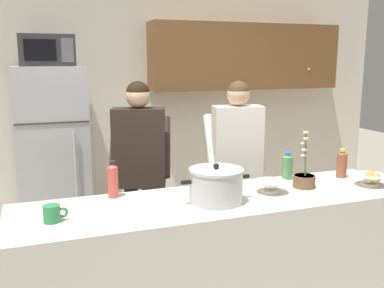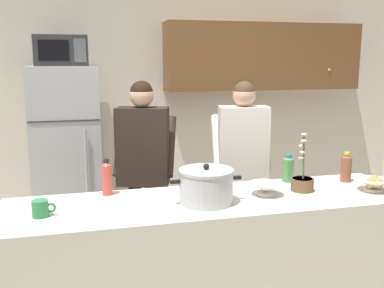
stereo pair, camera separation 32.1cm
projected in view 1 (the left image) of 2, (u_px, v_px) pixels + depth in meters
The scene contains 14 objects.
back_wall_unit at pixel (163, 93), 4.83m from camera, with size 6.00×0.48×2.60m.
kitchen_island at pixel (221, 266), 2.84m from camera, with size 2.59×0.68×0.92m, color silver.
refrigerator at pixel (53, 158), 4.16m from camera, with size 0.64×0.68×1.72m.
microwave at pixel (47, 50), 3.95m from camera, with size 0.48×0.37×0.28m.
person_near_pot at pixel (139, 158), 3.47m from camera, with size 0.58×0.52×1.62m.
person_by_sink at pixel (237, 153), 3.70m from camera, with size 0.55×0.48×1.61m.
cooking_pot at pixel (216, 185), 2.67m from camera, with size 0.45×0.34×0.25m.
coffee_mug at pixel (52, 214), 2.35m from camera, with size 0.13×0.09×0.10m.
bread_bowl at pixel (371, 179), 3.02m from camera, with size 0.22×0.22×0.10m.
empty_bowl at pixel (271, 186), 2.87m from camera, with size 0.21×0.21×0.08m.
bottle_near_edge at pixel (113, 180), 2.76m from camera, with size 0.07×0.07×0.24m.
bottle_mid_counter at pixel (342, 163), 3.23m from camera, with size 0.08×0.08×0.22m.
bottle_far_corner at pixel (287, 166), 3.19m from camera, with size 0.08×0.08×0.20m.
potted_orchid at pixel (304, 178), 2.98m from camera, with size 0.15×0.15×0.40m.
Camera 1 is at (-1.08, -2.42, 1.78)m, focal length 40.81 mm.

